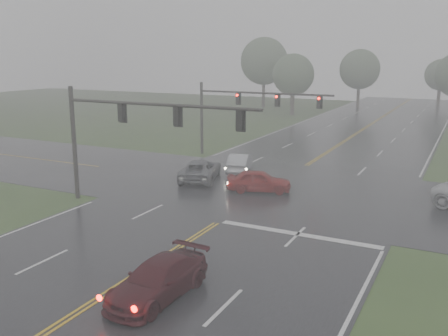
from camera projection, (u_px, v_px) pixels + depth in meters
The scene contains 13 objects.
main_road at pixel (259, 196), 32.29m from camera, with size 18.00×160.00×0.02m, color black.
cross_street at pixel (271, 189), 34.03m from camera, with size 120.00×14.00×0.02m, color black.
stop_bar at pixel (298, 235), 25.44m from camera, with size 8.50×0.50×0.01m, color #BEBEBE.
sedan_maroon at pixel (159, 297), 18.90m from camera, with size 1.98×4.87×1.41m, color #35090E.
sedan_red at pixel (259, 192), 33.35m from camera, with size 1.72×4.26×1.45m, color maroon.
sedan_silver at pixel (240, 172), 38.90m from camera, with size 1.51×4.34×1.43m, color #A1A4A9.
car_grey at pixel (200, 180), 36.45m from camera, with size 2.41×5.24×1.45m, color #4E5054.
signal_gantry_near at pixel (124, 125), 29.04m from camera, with size 12.78×0.31×7.09m.
signal_gantry_far at pixel (240, 106), 43.34m from camera, with size 12.19×0.33×6.52m.
tree_nw_a at pixel (293, 75), 73.59m from camera, with size 6.16×6.16×9.05m.
tree_n_mid at pixel (360, 69), 83.10m from camera, with size 6.65×6.65×9.77m.
tree_nw_b at pixel (264, 61), 84.51m from camera, with size 8.01×8.01×11.77m.
tree_n_far at pixel (441, 75), 88.23m from camera, with size 5.50×5.50×8.07m.
Camera 1 is at (11.94, -8.76, 9.02)m, focal length 40.00 mm.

